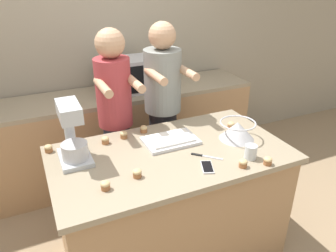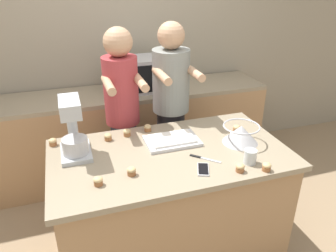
# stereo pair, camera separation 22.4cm
# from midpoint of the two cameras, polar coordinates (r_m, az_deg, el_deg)

# --- Properties ---
(ground_plane) EXTENTS (16.00, 16.00, 0.00)m
(ground_plane) POSITION_cam_midpoint_polar(r_m,az_deg,el_deg) (2.85, -1.99, -20.49)
(ground_plane) COLOR #937A5B
(back_wall) EXTENTS (10.00, 0.06, 2.70)m
(back_wall) POSITION_cam_midpoint_polar(r_m,az_deg,el_deg) (3.57, -12.55, 13.76)
(back_wall) COLOR gray
(back_wall) RESTS_ON ground_plane
(island_counter) EXTENTS (1.65, 0.92, 0.91)m
(island_counter) POSITION_cam_midpoint_polar(r_m,az_deg,el_deg) (2.54, -2.15, -13.39)
(island_counter) COLOR #A87F56
(island_counter) RESTS_ON ground_plane
(back_counter) EXTENTS (2.80, 0.60, 0.93)m
(back_counter) POSITION_cam_midpoint_polar(r_m,az_deg,el_deg) (3.53, -9.90, -1.38)
(back_counter) COLOR #A87F56
(back_counter) RESTS_ON ground_plane
(person_left) EXTENTS (0.30, 0.48, 1.67)m
(person_left) POSITION_cam_midpoint_polar(r_m,az_deg,el_deg) (2.77, -11.34, 0.72)
(person_left) COLOR #33384C
(person_left) RESTS_ON ground_plane
(person_right) EXTENTS (0.33, 0.50, 1.69)m
(person_right) POSITION_cam_midpoint_polar(r_m,az_deg,el_deg) (2.89, -3.09, 2.10)
(person_right) COLOR #232328
(person_right) RESTS_ON ground_plane
(stand_mixer) EXTENTS (0.20, 0.30, 0.41)m
(stand_mixer) POSITION_cam_midpoint_polar(r_m,az_deg,el_deg) (2.23, -19.14, -1.71)
(stand_mixer) COLOR #B2B7BC
(stand_mixer) RESTS_ON island_counter
(mixing_bowl) EXTENTS (0.27, 0.27, 0.14)m
(mixing_bowl) POSITION_cam_midpoint_polar(r_m,az_deg,el_deg) (2.45, 9.45, -0.73)
(mixing_bowl) COLOR #BCBCC1
(mixing_bowl) RESTS_ON island_counter
(baking_tray) EXTENTS (0.39, 0.26, 0.04)m
(baking_tray) POSITION_cam_midpoint_polar(r_m,az_deg,el_deg) (2.40, -2.21, -2.52)
(baking_tray) COLOR silver
(baking_tray) RESTS_ON island_counter
(microwave_oven) EXTENTS (0.54, 0.36, 0.33)m
(microwave_oven) POSITION_cam_midpoint_polar(r_m,az_deg,el_deg) (3.32, -9.03, 8.68)
(microwave_oven) COLOR #B7B7BC
(microwave_oven) RESTS_ON back_counter
(cell_phone) EXTENTS (0.12, 0.16, 0.01)m
(cell_phone) POSITION_cam_midpoint_polar(r_m,az_deg,el_deg) (2.11, 3.84, -7.25)
(cell_phone) COLOR silver
(cell_phone) RESTS_ON island_counter
(drinking_glass) EXTENTS (0.08, 0.08, 0.10)m
(drinking_glass) POSITION_cam_midpoint_polar(r_m,az_deg,el_deg) (2.23, 11.45, -4.53)
(drinking_glass) COLOR silver
(drinking_glass) RESTS_ON island_counter
(knife) EXTENTS (0.17, 0.17, 0.01)m
(knife) POSITION_cam_midpoint_polar(r_m,az_deg,el_deg) (2.23, 3.55, -5.35)
(knife) COLOR #BCBCC1
(knife) RESTS_ON island_counter
(cupcake_0) EXTENTS (0.06, 0.06, 0.06)m
(cupcake_0) POSITION_cam_midpoint_polar(r_m,az_deg,el_deg) (2.19, 14.23, -5.98)
(cupcake_0) COLOR #9E6038
(cupcake_0) RESTS_ON island_counter
(cupcake_1) EXTENTS (0.06, 0.06, 0.06)m
(cupcake_1) POSITION_cam_midpoint_polar(r_m,az_deg,el_deg) (2.55, -6.76, -0.57)
(cupcake_1) COLOR #9E6038
(cupcake_1) RESTS_ON island_counter
(cupcake_2) EXTENTS (0.06, 0.06, 0.06)m
(cupcake_2) POSITION_cam_midpoint_polar(r_m,az_deg,el_deg) (2.45, -22.60, -3.68)
(cupcake_2) COLOR #9E6038
(cupcake_2) RESTS_ON island_counter
(cupcake_3) EXTENTS (0.06, 0.06, 0.06)m
(cupcake_3) POSITION_cam_midpoint_polar(r_m,az_deg,el_deg) (2.44, -13.47, -2.47)
(cupcake_3) COLOR #9E6038
(cupcake_3) RESTS_ON island_counter
(cupcake_4) EXTENTS (0.06, 0.06, 0.06)m
(cupcake_4) POSITION_cam_midpoint_polar(r_m,az_deg,el_deg) (1.96, -14.13, -10.11)
(cupcake_4) COLOR #9E6038
(cupcake_4) RESTS_ON island_counter
(cupcake_5) EXTENTS (0.06, 0.06, 0.06)m
(cupcake_5) POSITION_cam_midpoint_polar(r_m,az_deg,el_deg) (2.14, 10.04, -6.49)
(cupcake_5) COLOR #9E6038
(cupcake_5) RESTS_ON island_counter
(cupcake_6) EXTENTS (0.06, 0.06, 0.06)m
(cupcake_6) POSITION_cam_midpoint_polar(r_m,az_deg,el_deg) (2.03, -8.58, -8.23)
(cupcake_6) COLOR #9E6038
(cupcake_6) RESTS_ON island_counter
(cupcake_7) EXTENTS (0.06, 0.06, 0.06)m
(cupcake_7) POSITION_cam_midpoint_polar(r_m,az_deg,el_deg) (2.63, 8.54, 0.10)
(cupcake_7) COLOR #9E6038
(cupcake_7) RESTS_ON island_counter
(cupcake_8) EXTENTS (0.06, 0.06, 0.06)m
(cupcake_8) POSITION_cam_midpoint_polar(r_m,az_deg,el_deg) (2.49, -10.28, -1.58)
(cupcake_8) COLOR #9E6038
(cupcake_8) RESTS_ON island_counter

